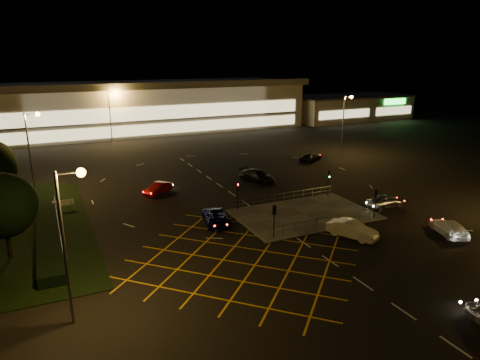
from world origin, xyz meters
name	(u,v)px	position (x,y,z in m)	size (l,w,h in m)	color
ground	(279,212)	(0.00, 0.00, 0.00)	(180.00, 180.00, 0.00)	black
pedestrian_island	(304,214)	(2.00, -2.00, 0.06)	(14.00, 9.00, 0.12)	#4C4944
hedge	(47,222)	(-23.00, 6.00, 0.50)	(2.00, 26.00, 1.00)	black
supermarket	(145,106)	(0.00, 61.95, 5.31)	(72.00, 26.50, 10.50)	beige
retail_unit_a	(328,109)	(46.00, 53.97, 3.21)	(18.80, 14.80, 6.35)	beige
retail_unit_b	(375,106)	(62.00, 53.96, 3.22)	(14.80, 14.80, 6.35)	beige
streetlight_sw	(69,226)	(-21.56, -12.00, 6.56)	(1.78, 0.56, 10.03)	slate
streetlight_nw	(32,142)	(-23.56, 18.00, 6.56)	(1.78, 0.56, 10.03)	slate
streetlight_ne	(345,116)	(24.44, 20.00, 6.56)	(1.78, 0.56, 10.03)	slate
streetlight_far_left	(112,109)	(-9.56, 48.00, 6.56)	(1.78, 0.56, 10.03)	slate
streetlight_far_right	(285,99)	(30.44, 50.00, 6.56)	(1.78, 0.56, 10.03)	slate
signal_sw	(274,215)	(-4.00, -5.99, 2.37)	(0.28, 0.30, 3.15)	black
signal_se	(376,197)	(8.00, -5.99, 2.37)	(0.28, 0.30, 3.15)	black
signal_nw	(238,191)	(-4.00, 1.99, 2.37)	(0.28, 0.30, 3.15)	black
signal_ne	(329,178)	(8.00, 1.99, 2.37)	(0.28, 0.30, 3.15)	black
tree_e	(3,206)	(-26.00, 0.00, 4.64)	(5.40, 5.40, 7.35)	black
car_queue_white	(352,229)	(2.79, -8.85, 0.78)	(1.65, 4.72, 1.56)	silver
car_left_blue	(216,218)	(-7.50, -0.47, 0.69)	(2.28, 4.94, 1.37)	#0D124F
car_far_dkgrey	(257,176)	(3.27, 11.49, 0.79)	(2.21, 5.42, 1.57)	black
car_right_silver	(386,201)	(11.50, -3.90, 0.76)	(1.79, 4.45, 1.52)	#98999E
car_circ_red	(158,188)	(-10.20, 11.93, 0.68)	(1.43, 4.11, 1.35)	maroon
car_east_grey	(311,157)	(16.57, 18.18, 0.65)	(2.16, 4.68, 1.30)	black
car_approach_white	(449,228)	(11.54, -12.22, 0.69)	(1.93, 4.74, 1.38)	white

